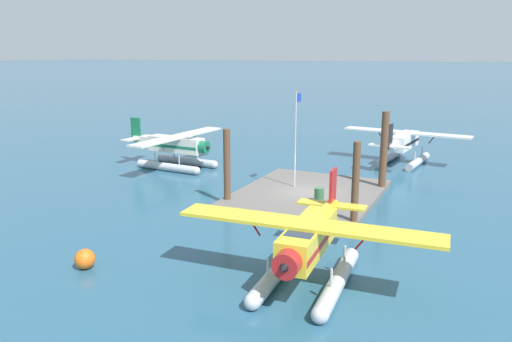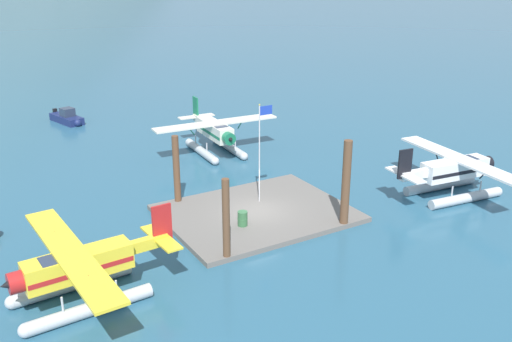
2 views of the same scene
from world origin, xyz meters
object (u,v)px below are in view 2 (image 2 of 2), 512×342
boat_navy_open_north (67,118)px  flagpole (261,142)px  fuel_drum (243,219)px  seaplane_yellow_port_aft (79,272)px  seaplane_white_stbd_aft (454,174)px  seaplane_cream_bow_right (215,134)px

boat_navy_open_north → flagpole: bearing=-77.6°
flagpole → fuel_drum: 5.19m
seaplane_yellow_port_aft → boat_navy_open_north: 33.07m
flagpole → seaplane_white_stbd_aft: flagpole is taller
flagpole → seaplane_white_stbd_aft: 13.20m
flagpole → fuel_drum: (-2.81, -2.60, -3.51)m
fuel_drum → boat_navy_open_north: bearing=96.0°
seaplane_cream_bow_right → seaplane_yellow_port_aft: same height
fuel_drum → flagpole: bearing=42.8°
flagpole → seaplane_cream_bow_right: 11.66m
seaplane_cream_bow_right → boat_navy_open_north: seaplane_cream_bow_right is taller
flagpole → seaplane_cream_bow_right: bearing=78.1°
boat_navy_open_north → seaplane_yellow_port_aft: bearing=-102.1°
flagpole → boat_navy_open_north: bearing=102.4°
seaplane_yellow_port_aft → fuel_drum: bearing=15.5°
seaplane_cream_bow_right → seaplane_white_stbd_aft: (9.49, -16.34, 0.00)m
flagpole → boat_navy_open_north: flagpole is taller
boat_navy_open_north → fuel_drum: bearing=-84.0°
flagpole → seaplane_yellow_port_aft: (-12.84, -5.38, -2.67)m
seaplane_white_stbd_aft → boat_navy_open_north: (-17.76, 32.16, -1.09)m
seaplane_cream_bow_right → seaplane_yellow_port_aft: 22.41m
fuel_drum → seaplane_cream_bow_right: bearing=69.4°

